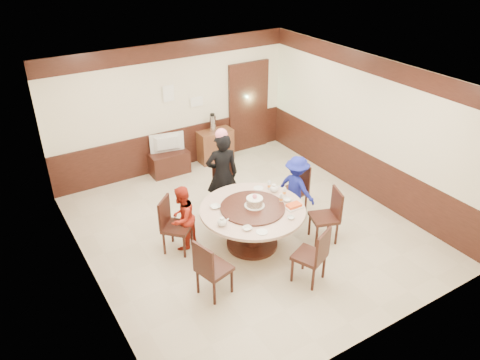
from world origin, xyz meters
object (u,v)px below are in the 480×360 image
television (168,144)px  tv_stand (169,163)px  person_standing (222,175)px  side_cabinet (215,146)px  birthday_cake (255,202)px  thermos (213,123)px  shrimp_platter (294,206)px  banquet_table (252,219)px  person_red (182,218)px  person_blue (296,187)px

television → tv_stand: bearing=-0.0°
person_standing → side_cabinet: bearing=-98.4°
birthday_cake → television: bearing=93.1°
television → thermos: 1.15m
person_standing → shrimp_platter: person_standing is taller
television → side_cabinet: television is taller
banquet_table → person_red: (-1.02, 0.60, 0.04)m
birthday_cake → thermos: (0.96, 3.21, 0.08)m
thermos → person_standing: bearing=-114.2°
side_cabinet → birthday_cake: bearing=-107.5°
person_blue → tv_stand: (-1.33, 2.83, -0.36)m
person_blue → person_standing: bearing=41.4°
shrimp_platter → tv_stand: 3.64m
banquet_table → tv_stand: 3.20m
shrimp_platter → tv_stand: bearing=101.6°
birthday_cake → thermos: size_ratio=0.89×
person_standing → birthday_cake: person_standing is taller
person_red → person_blue: person_blue is taller
person_blue → shrimp_platter: bearing=125.5°
birthday_cake → side_cabinet: 3.40m
person_blue → side_cabinet: size_ratio=1.54×
person_blue → television: 3.13m
person_standing → television: size_ratio=2.22×
shrimp_platter → side_cabinet: size_ratio=0.38×
banquet_table → person_standing: 1.19m
person_red → thermos: size_ratio=3.03×
tv_stand → thermos: 1.32m
person_standing → tv_stand: (-0.20, 2.04, -0.58)m
person_blue → television: (-1.33, 2.83, 0.10)m
shrimp_platter → television: (-0.72, 3.52, -0.06)m
birthday_cake → tv_stand: size_ratio=0.40×
banquet_table → person_standing: size_ratio=1.06×
person_red → shrimp_platter: person_red is taller
person_red → thermos: 3.33m
birthday_cake → television: (-0.17, 3.18, -0.14)m
television → person_standing: bearing=106.5°
person_blue → birthday_cake: bearing=93.1°
tv_stand → television: bearing=0.0°
banquet_table → thermos: bearing=72.6°
side_cabinet → thermos: 0.57m
shrimp_platter → side_cabinet: 3.61m
person_blue → television: person_blue is taller
person_standing → birthday_cake: bearing=105.5°
person_red → birthday_cake: 1.25m
banquet_table → shrimp_platter: (0.60, -0.33, 0.24)m
television → banquet_table: bearing=103.2°
birthday_cake → tv_stand: (-0.17, 3.18, -0.61)m
person_standing → shrimp_platter: 1.58m
person_blue → birthday_cake: size_ratio=3.63×
banquet_table → birthday_cake: size_ratio=5.22×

